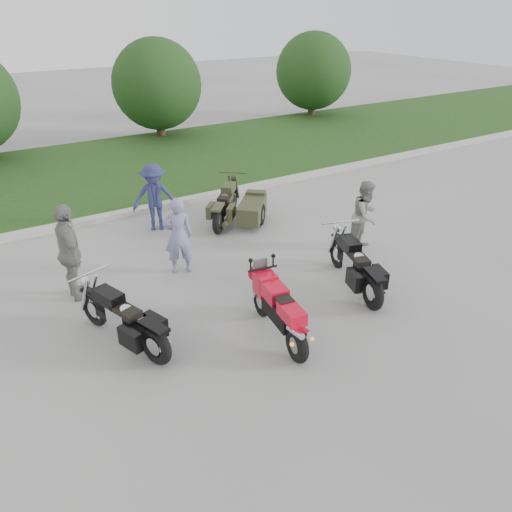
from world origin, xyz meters
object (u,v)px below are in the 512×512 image
person_stripe (178,236)px  person_grey (365,216)px  person_denim (154,197)px  person_back (70,253)px  cruiser_sidecar (241,208)px  sportbike_red (279,310)px  cruiser_right (357,268)px  cruiser_left (126,322)px

person_stripe → person_grey: person_stripe is taller
person_denim → person_back: size_ratio=0.88×
cruiser_sidecar → person_back: 4.86m
person_stripe → cruiser_sidecar: bearing=-130.8°
sportbike_red → person_grey: size_ratio=1.24×
cruiser_right → person_grey: (1.42, 1.33, 0.35)m
sportbike_red → person_denim: person_denim is taller
person_back → cruiser_sidecar: bearing=-74.2°
sportbike_red → cruiser_left: bearing=161.3°
cruiser_right → person_stripe: person_stripe is taller
person_stripe → sportbike_red: bearing=114.7°
cruiser_left → person_denim: size_ratio=1.33×
cruiser_right → person_grey: 1.98m
person_stripe → person_denim: person_denim is taller
sportbike_red → cruiser_sidecar: (1.98, 4.66, -0.14)m
person_grey → cruiser_sidecar: bearing=102.0°
cruiser_sidecar → person_stripe: 2.93m
sportbike_red → person_back: 4.16m
person_back → cruiser_left: bearing=-172.2°
person_stripe → person_grey: 4.31m
cruiser_sidecar → person_denim: size_ratio=1.25×
cruiser_sidecar → person_denim: (-2.01, 0.82, 0.43)m
cruiser_left → person_stripe: (1.83, 1.91, 0.38)m
sportbike_red → person_denim: 5.49m
person_stripe → cruiser_left: bearing=62.6°
person_denim → person_back: bearing=-117.6°
sportbike_red → cruiser_left: 2.57m
person_grey → person_denim: 5.18m
person_stripe → person_back: 2.18m
sportbike_red → cruiser_sidecar: sportbike_red is taller
cruiser_right → person_back: 5.57m
person_stripe → person_denim: bearing=-83.7°
cruiser_sidecar → cruiser_right: bearing=-43.8°
cruiser_left → sportbike_red: bearing=-45.8°
cruiser_left → person_grey: 6.01m
person_grey → person_denim: (-3.71, 3.61, 0.04)m
person_denim → cruiser_right: bearing=-44.2°
sportbike_red → person_stripe: bearing=107.1°
person_grey → person_back: person_back is taller
cruiser_sidecar → cruiser_left: bearing=-98.4°
cruiser_left → person_stripe: 2.67m
cruiser_left → person_denim: 4.87m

